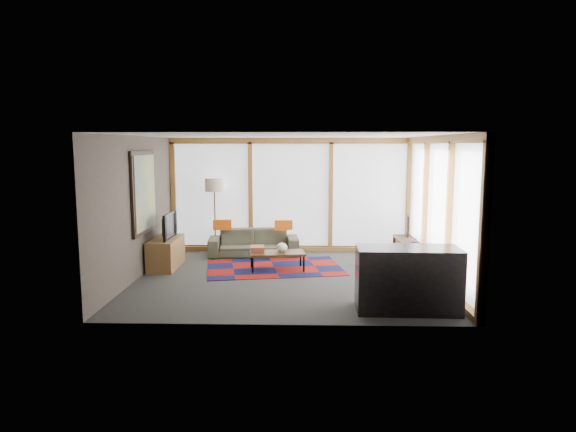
{
  "coord_description": "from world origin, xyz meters",
  "views": [
    {
      "loc": [
        0.27,
        -9.22,
        2.43
      ],
      "look_at": [
        0.0,
        0.4,
        1.1
      ],
      "focal_mm": 32.0,
      "sensor_mm": 36.0,
      "label": 1
    }
  ],
  "objects_px": {
    "sofa": "(254,242)",
    "television": "(166,226)",
    "bookshelf": "(411,256)",
    "tv_console": "(166,253)",
    "bar_counter": "(408,279)",
    "floor_lamp": "(215,216)",
    "coffee_table": "(277,261)"
  },
  "relations": [
    {
      "from": "floor_lamp",
      "to": "television",
      "type": "bearing_deg",
      "value": -116.82
    },
    {
      "from": "television",
      "to": "tv_console",
      "type": "bearing_deg",
      "value": 43.22
    },
    {
      "from": "sofa",
      "to": "floor_lamp",
      "type": "height_order",
      "value": "floor_lamp"
    },
    {
      "from": "bookshelf",
      "to": "tv_console",
      "type": "bearing_deg",
      "value": -179.49
    },
    {
      "from": "sofa",
      "to": "bookshelf",
      "type": "relative_size",
      "value": 0.97
    },
    {
      "from": "bookshelf",
      "to": "coffee_table",
      "type": "bearing_deg",
      "value": -175.83
    },
    {
      "from": "sofa",
      "to": "television",
      "type": "height_order",
      "value": "television"
    },
    {
      "from": "coffee_table",
      "to": "bookshelf",
      "type": "relative_size",
      "value": 0.52
    },
    {
      "from": "tv_console",
      "to": "bar_counter",
      "type": "xyz_separation_m",
      "value": [
        4.28,
        -2.59,
        0.18
      ]
    },
    {
      "from": "coffee_table",
      "to": "bar_counter",
      "type": "height_order",
      "value": "bar_counter"
    },
    {
      "from": "bookshelf",
      "to": "television",
      "type": "relative_size",
      "value": 2.29
    },
    {
      "from": "coffee_table",
      "to": "bookshelf",
      "type": "bearing_deg",
      "value": 4.17
    },
    {
      "from": "sofa",
      "to": "coffee_table",
      "type": "height_order",
      "value": "sofa"
    },
    {
      "from": "tv_console",
      "to": "television",
      "type": "bearing_deg",
      "value": -47.32
    },
    {
      "from": "sofa",
      "to": "bar_counter",
      "type": "bearing_deg",
      "value": -60.15
    },
    {
      "from": "bookshelf",
      "to": "tv_console",
      "type": "xyz_separation_m",
      "value": [
        -4.88,
        -0.04,
        0.04
      ]
    },
    {
      "from": "floor_lamp",
      "to": "bookshelf",
      "type": "distance_m",
      "value": 4.4
    },
    {
      "from": "floor_lamp",
      "to": "coffee_table",
      "type": "xyz_separation_m",
      "value": [
        1.49,
        -1.59,
        -0.67
      ]
    },
    {
      "from": "bar_counter",
      "to": "sofa",
      "type": "bearing_deg",
      "value": 126.25
    },
    {
      "from": "tv_console",
      "to": "television",
      "type": "distance_m",
      "value": 0.55
    },
    {
      "from": "television",
      "to": "bar_counter",
      "type": "distance_m",
      "value": 5.0
    },
    {
      "from": "coffee_table",
      "to": "floor_lamp",
      "type": "bearing_deg",
      "value": 133.1
    },
    {
      "from": "bookshelf",
      "to": "television",
      "type": "bearing_deg",
      "value": -179.32
    },
    {
      "from": "tv_console",
      "to": "bar_counter",
      "type": "height_order",
      "value": "bar_counter"
    },
    {
      "from": "television",
      "to": "bar_counter",
      "type": "xyz_separation_m",
      "value": [
        4.27,
        -2.57,
        -0.38
      ]
    },
    {
      "from": "sofa",
      "to": "tv_console",
      "type": "xyz_separation_m",
      "value": [
        -1.65,
        -1.19,
        0.01
      ]
    },
    {
      "from": "sofa",
      "to": "bookshelf",
      "type": "xyz_separation_m",
      "value": [
        3.24,
        -1.15,
        -0.03
      ]
    },
    {
      "from": "floor_lamp",
      "to": "television",
      "type": "distance_m",
      "value": 1.63
    },
    {
      "from": "bookshelf",
      "to": "sofa",
      "type": "bearing_deg",
      "value": 160.49
    },
    {
      "from": "sofa",
      "to": "bar_counter",
      "type": "height_order",
      "value": "bar_counter"
    },
    {
      "from": "tv_console",
      "to": "bar_counter",
      "type": "bearing_deg",
      "value": -31.15
    },
    {
      "from": "bookshelf",
      "to": "tv_console",
      "type": "distance_m",
      "value": 4.88
    }
  ]
}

